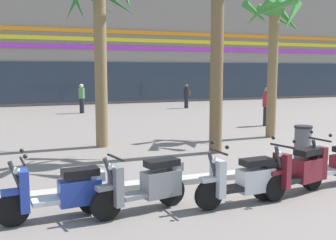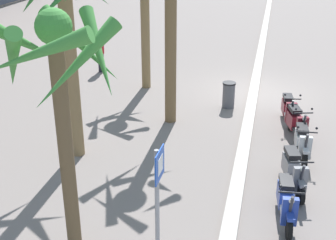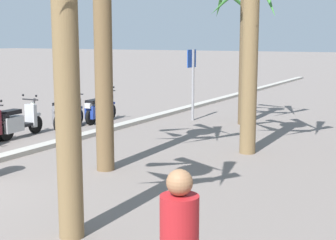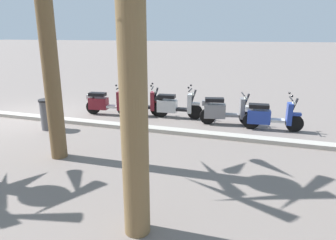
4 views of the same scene
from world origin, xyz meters
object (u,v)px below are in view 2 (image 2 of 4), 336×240
at_px(scooter_grey_lead_nearest, 293,170).
at_px(crossing_sign, 158,192).
at_px(scooter_blue_mid_rear, 286,200).
at_px(scooter_silver_mid_centre, 302,142).
at_px(scooter_maroon_second_in_line, 296,123).
at_px(palm_tree_near_sign, 66,8).
at_px(litter_bin, 229,95).
at_px(scooter_maroon_last_in_row, 288,109).
at_px(palm_tree_far_corner, 58,74).
at_px(pedestrian_window_shopping, 101,53).

relative_size(scooter_grey_lead_nearest, crossing_sign, 0.74).
xyz_separation_m(scooter_blue_mid_rear, scooter_silver_mid_centre, (3.15, -0.46, 0.00)).
bearing_deg(scooter_blue_mid_rear, scooter_maroon_second_in_line, -4.07).
height_order(scooter_blue_mid_rear, palm_tree_near_sign, palm_tree_near_sign).
height_order(scooter_maroon_second_in_line, crossing_sign, crossing_sign).
distance_m(scooter_grey_lead_nearest, litter_bin, 5.53).
relative_size(scooter_maroon_second_in_line, palm_tree_near_sign, 0.30).
relative_size(scooter_grey_lead_nearest, scooter_maroon_last_in_row, 1.02).
bearing_deg(palm_tree_near_sign, crossing_sign, -138.26).
bearing_deg(scooter_silver_mid_centre, litter_bin, 36.36).
distance_m(scooter_blue_mid_rear, palm_tree_far_corner, 5.78).
relative_size(crossing_sign, litter_bin, 2.53).
bearing_deg(pedestrian_window_shopping, scooter_grey_lead_nearest, -134.60).
xyz_separation_m(crossing_sign, palm_tree_far_corner, (-0.10, 1.78, 2.25)).
bearing_deg(pedestrian_window_shopping, scooter_silver_mid_centre, -126.83).
relative_size(scooter_maroon_last_in_row, pedestrian_window_shopping, 1.04).
distance_m(scooter_maroon_last_in_row, crossing_sign, 8.11).
xyz_separation_m(scooter_maroon_second_in_line, litter_bin, (1.99, 2.32, 0.02)).
bearing_deg(scooter_maroon_last_in_row, litter_bin, 68.49).
xyz_separation_m(scooter_grey_lead_nearest, scooter_silver_mid_centre, (1.74, -0.28, -0.02)).
height_order(scooter_maroon_last_in_row, litter_bin, scooter_maroon_last_in_row).
xyz_separation_m(scooter_grey_lead_nearest, scooter_maroon_second_in_line, (3.09, -0.14, 0.00)).
height_order(scooter_maroon_last_in_row, pedestrian_window_shopping, pedestrian_window_shopping).
bearing_deg(palm_tree_near_sign, palm_tree_far_corner, -157.73).
height_order(scooter_silver_mid_centre, litter_bin, scooter_silver_mid_centre).
bearing_deg(crossing_sign, palm_tree_near_sign, 41.74).
bearing_deg(scooter_maroon_second_in_line, palm_tree_near_sign, 113.41).
height_order(pedestrian_window_shopping, litter_bin, pedestrian_window_shopping).
bearing_deg(scooter_grey_lead_nearest, palm_tree_near_sign, 86.05).
bearing_deg(scooter_maroon_last_in_row, scooter_grey_lead_nearest, -178.86).
bearing_deg(scooter_maroon_last_in_row, pedestrian_window_shopping, 64.68).
distance_m(scooter_silver_mid_centre, scooter_maroon_second_in_line, 1.36).
xyz_separation_m(scooter_silver_mid_centre, scooter_maroon_second_in_line, (1.35, 0.14, 0.02)).
distance_m(scooter_grey_lead_nearest, scooter_maroon_second_in_line, 3.10).
bearing_deg(scooter_blue_mid_rear, litter_bin, 17.13).
bearing_deg(pedestrian_window_shopping, litter_bin, -116.59).
bearing_deg(scooter_grey_lead_nearest, litter_bin, 23.22).
bearing_deg(scooter_maroon_last_in_row, crossing_sign, 161.22).
relative_size(scooter_silver_mid_centre, scooter_maroon_second_in_line, 1.03).
height_order(scooter_grey_lead_nearest, palm_tree_near_sign, palm_tree_near_sign).
xyz_separation_m(scooter_grey_lead_nearest, palm_tree_far_corner, (-3.46, 4.45, 3.29)).
relative_size(scooter_blue_mid_rear, crossing_sign, 0.75).
xyz_separation_m(scooter_blue_mid_rear, scooter_grey_lead_nearest, (1.41, -0.18, 0.02)).
bearing_deg(pedestrian_window_shopping, crossing_sign, -154.17).
xyz_separation_m(pedestrian_window_shopping, litter_bin, (-3.02, -6.04, -0.40)).
bearing_deg(scooter_maroon_second_in_line, litter_bin, 49.39).
distance_m(palm_tree_near_sign, pedestrian_window_shopping, 8.65).
relative_size(scooter_blue_mid_rear, pedestrian_window_shopping, 1.07).
xyz_separation_m(scooter_grey_lead_nearest, litter_bin, (5.08, 2.18, 0.02)).
xyz_separation_m(palm_tree_near_sign, litter_bin, (4.67, -3.86, -3.71)).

